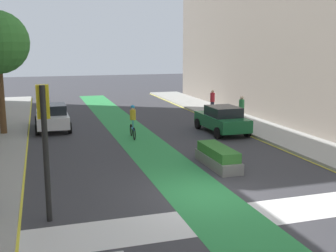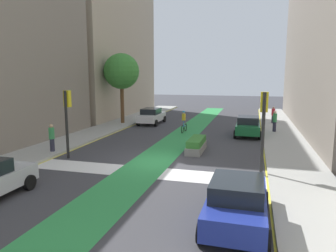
# 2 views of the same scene
# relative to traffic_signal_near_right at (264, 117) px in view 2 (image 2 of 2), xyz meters

# --- Properties ---
(ground_plane) EXTENTS (120.00, 120.00, 0.00)m
(ground_plane) POSITION_rel_traffic_signal_near_right_xyz_m (-5.69, 0.91, -2.83)
(ground_plane) COLOR #38383D
(bike_lane_paint) EXTENTS (2.40, 60.00, 0.01)m
(bike_lane_paint) POSITION_rel_traffic_signal_near_right_xyz_m (-5.89, 0.91, -2.82)
(bike_lane_paint) COLOR #2D8C47
(bike_lane_paint) RESTS_ON ground_plane
(crosswalk_band) EXTENTS (12.00, 1.80, 0.01)m
(crosswalk_band) POSITION_rel_traffic_signal_near_right_xyz_m (-5.69, -1.09, -2.82)
(crosswalk_band) COLOR silver
(crosswalk_band) RESTS_ON ground_plane
(sidewalk_left) EXTENTS (3.00, 60.00, 0.15)m
(sidewalk_left) POSITION_rel_traffic_signal_near_right_xyz_m (-13.19, 0.91, -2.75)
(sidewalk_left) COLOR #9E9E99
(sidewalk_left) RESTS_ON ground_plane
(curb_stripe_left) EXTENTS (0.16, 60.00, 0.01)m
(curb_stripe_left) POSITION_rel_traffic_signal_near_right_xyz_m (-11.69, 0.91, -2.82)
(curb_stripe_left) COLOR yellow
(curb_stripe_left) RESTS_ON ground_plane
(sidewalk_right) EXTENTS (3.00, 60.00, 0.15)m
(sidewalk_right) POSITION_rel_traffic_signal_near_right_xyz_m (1.81, 0.91, -2.75)
(sidewalk_right) COLOR #9E9E99
(sidewalk_right) RESTS_ON ground_plane
(curb_stripe_right) EXTENTS (0.16, 60.00, 0.01)m
(curb_stripe_right) POSITION_rel_traffic_signal_near_right_xyz_m (0.31, 0.91, -2.82)
(curb_stripe_right) COLOR yellow
(curb_stripe_right) RESTS_ON ground_plane
(traffic_signal_near_right) EXTENTS (0.35, 0.52, 4.02)m
(traffic_signal_near_right) POSITION_rel_traffic_signal_near_right_xyz_m (0.00, 0.00, 0.00)
(traffic_signal_near_right) COLOR black
(traffic_signal_near_right) RESTS_ON ground_plane
(traffic_signal_near_left) EXTENTS (0.35, 0.52, 3.94)m
(traffic_signal_near_left) POSITION_rel_traffic_signal_near_right_xyz_m (-10.82, 0.39, -0.06)
(traffic_signal_near_left) COLOR black
(traffic_signal_near_left) RESTS_ON ground_plane
(car_green_right_far) EXTENTS (2.04, 4.21, 1.57)m
(car_green_right_far) POSITION_rel_traffic_signal_near_right_xyz_m (-0.85, 10.17, -2.03)
(car_green_right_far) COLOR #196033
(car_green_right_far) RESTS_ON ground_plane
(car_blue_right_near) EXTENTS (2.06, 4.22, 1.57)m
(car_blue_right_near) POSITION_rel_traffic_signal_near_right_xyz_m (-0.87, -5.59, -2.03)
(car_blue_right_near) COLOR navy
(car_blue_right_near) RESTS_ON ground_plane
(car_white_left_far) EXTENTS (2.04, 4.21, 1.57)m
(car_white_left_far) POSITION_rel_traffic_signal_near_right_xyz_m (-10.26, 14.06, -2.03)
(car_white_left_far) COLOR silver
(car_white_left_far) RESTS_ON ground_plane
(cyclist_in_lane) EXTENTS (0.32, 1.73, 1.86)m
(cyclist_in_lane) POSITION_rel_traffic_signal_near_right_xyz_m (-6.12, 10.30, -1.86)
(cyclist_in_lane) COLOR black
(cyclist_in_lane) RESTS_ON ground_plane
(pedestrian_sidewalk_right_a) EXTENTS (0.34, 0.34, 1.61)m
(pedestrian_sidewalk_right_a) POSITION_rel_traffic_signal_near_right_xyz_m (1.43, 16.88, -1.86)
(pedestrian_sidewalk_right_a) COLOR #262638
(pedestrian_sidewalk_right_a) RESTS_ON sidewalk_right
(pedestrian_sidewalk_left_a) EXTENTS (0.34, 0.34, 1.70)m
(pedestrian_sidewalk_left_a) POSITION_rel_traffic_signal_near_right_xyz_m (-12.37, 0.97, -1.81)
(pedestrian_sidewalk_left_a) COLOR #262638
(pedestrian_sidewalk_left_a) RESTS_ON sidewalk_left
(pedestrian_sidewalk_right_b) EXTENTS (0.34, 0.34, 1.74)m
(pedestrian_sidewalk_right_b) POSITION_rel_traffic_signal_near_right_xyz_m (1.28, 11.89, -1.79)
(pedestrian_sidewalk_right_b) COLOR #262638
(pedestrian_sidewalk_right_b) RESTS_ON sidewalk_right
(street_tree_near) EXTENTS (3.44, 3.44, 6.76)m
(street_tree_near) POSITION_rel_traffic_signal_near_right_xyz_m (-12.95, 13.10, 2.33)
(street_tree_near) COLOR brown
(street_tree_near) RESTS_ON sidewalk_left
(median_planter) EXTENTS (0.92, 2.97, 0.85)m
(median_planter) POSITION_rel_traffic_signal_near_right_xyz_m (-3.89, 3.91, -2.42)
(median_planter) COLOR slate
(median_planter) RESTS_ON ground_plane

